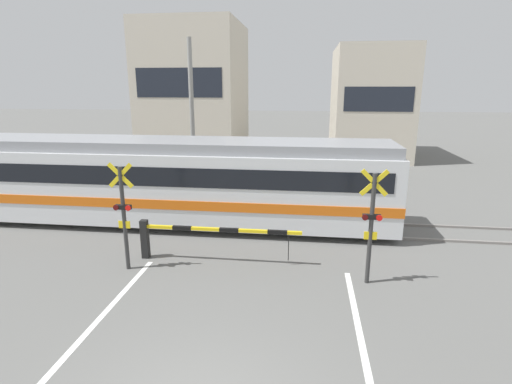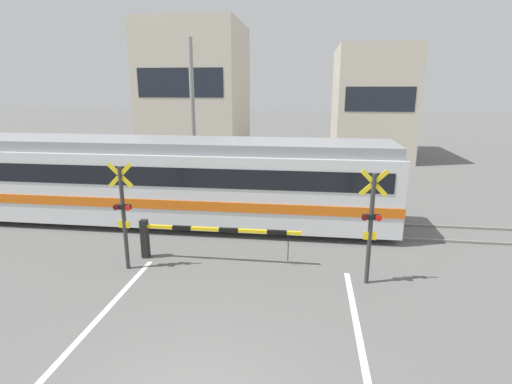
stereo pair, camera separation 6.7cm
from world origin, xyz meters
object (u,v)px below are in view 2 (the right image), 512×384
object	(u,v)px
commuter_train	(129,178)
crossing_signal_right	(371,222)
pedestrian	(274,175)
crossing_barrier_far	(310,187)
crossing_barrier_near	(187,234)
crossing_signal_left	(123,212)

from	to	relation	value
commuter_train	crossing_signal_right	bearing A→B (deg)	-25.86
crossing_signal_right	pedestrian	size ratio (longest dim) A/B	1.92
commuter_train	crossing_signal_right	xyz separation A→B (m)	(8.10, -3.93, -0.01)
crossing_barrier_far	pedestrian	size ratio (longest dim) A/B	2.99
commuter_train	crossing_barrier_near	distance (m)	4.52
crossing_barrier_far	crossing_signal_right	distance (m)	7.12
crossing_barrier_far	crossing_signal_left	xyz separation A→B (m)	(-4.98, -6.91, 0.85)
crossing_barrier_far	crossing_signal_right	bearing A→B (deg)	-77.85
crossing_signal_left	crossing_signal_right	xyz separation A→B (m)	(6.47, 0.00, 0.00)
crossing_barrier_far	crossing_signal_right	world-z (taller)	crossing_signal_right
pedestrian	crossing_signal_right	bearing A→B (deg)	-69.70
crossing_signal_left	pedestrian	bearing A→B (deg)	69.06
commuter_train	crossing_barrier_near	bearing A→B (deg)	-45.26
crossing_barrier_far	crossing_signal_left	size ratio (longest dim) A/B	1.56
pedestrian	commuter_train	bearing A→B (deg)	-136.52
crossing_barrier_far	pedestrian	world-z (taller)	pedestrian
commuter_train	crossing_signal_left	size ratio (longest dim) A/B	6.37
crossing_barrier_near	pedestrian	distance (m)	8.02
crossing_barrier_far	crossing_barrier_near	bearing A→B (deg)	-119.68
crossing_signal_right	commuter_train	bearing A→B (deg)	154.14
crossing_signal_left	pedestrian	xyz separation A→B (m)	(3.29, 8.59, -0.76)
crossing_signal_right	crossing_signal_left	bearing A→B (deg)	180.00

